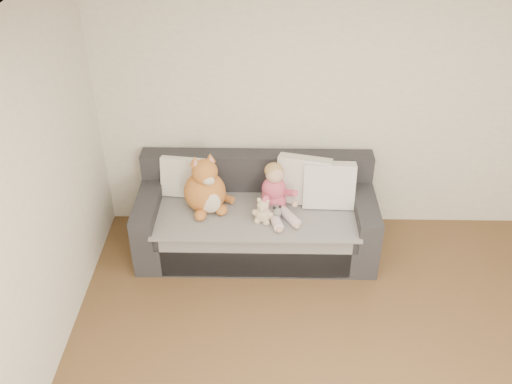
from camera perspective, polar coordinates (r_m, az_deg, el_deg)
room_shell at (r=3.58m, az=11.79°, el=-5.80°), size 5.00×5.00×5.00m
sofa at (r=5.42m, az=0.04°, el=-2.74°), size 2.20×0.94×0.85m
cushion_left at (r=5.43m, az=-7.23°, el=1.57°), size 0.44×0.24×0.40m
cushion_right_back at (r=5.29m, az=4.77°, el=1.18°), size 0.53×0.33×0.46m
cushion_right_front at (r=5.26m, az=7.31°, el=0.68°), size 0.48×0.23×0.45m
toddler at (r=5.14m, az=1.96°, el=-0.06°), size 0.36×0.49×0.49m
plush_cat at (r=5.18m, az=-5.06°, el=0.27°), size 0.46×0.47×0.59m
teddy_bear at (r=5.06m, az=0.70°, el=-2.05°), size 0.19×0.15×0.25m
plush_cow at (r=5.13m, az=1.92°, el=-1.96°), size 0.13×0.20×0.17m
sippy_cup at (r=5.15m, az=1.95°, el=-1.98°), size 0.10×0.06×0.11m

